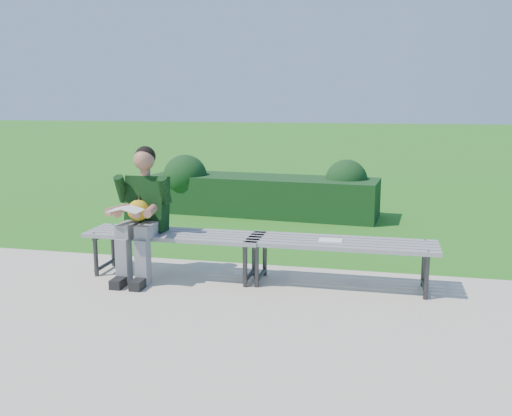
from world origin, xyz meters
name	(u,v)px	position (x,y,z in m)	size (l,w,h in m)	color
ground	(234,265)	(0.00, 0.00, 0.00)	(80.00, 80.00, 0.00)	#1B7E1A
walkway	(179,323)	(0.00, -1.75, 0.01)	(30.00, 3.50, 0.02)	beige
hedge	(260,191)	(-0.33, 2.84, 0.37)	(3.65, 1.19, 0.92)	#104116
bench_left	(175,238)	(-0.47, -0.58, 0.42)	(1.80, 0.50, 0.46)	gray
bench_right	(341,247)	(1.20, -0.56, 0.42)	(1.80, 0.50, 0.46)	gray
seated_boy	(142,209)	(-0.77, -0.67, 0.71)	(0.56, 0.76, 1.31)	gray
paper_sheet	(331,240)	(1.10, -0.56, 0.47)	(0.23, 0.17, 0.01)	white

